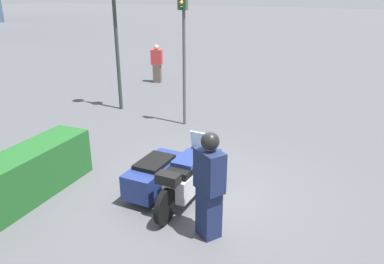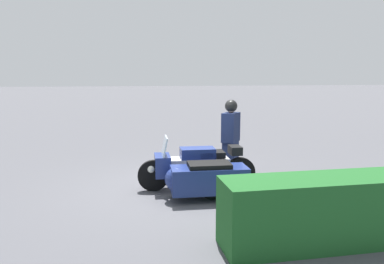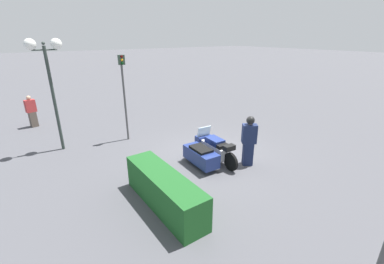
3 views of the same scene
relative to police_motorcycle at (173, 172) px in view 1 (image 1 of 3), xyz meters
The scene contains 7 objects.
ground_plane 0.70m from the police_motorcycle, 62.20° to the right, with size 160.00×160.00×0.00m, color #4C4C51.
police_motorcycle is the anchor object (origin of this frame).
officer_rider 1.62m from the police_motorcycle, 131.59° to the right, with size 0.55×0.59×1.87m.
hedge_bush_curbside 2.94m from the police_motorcycle, 118.49° to the left, with size 3.21×0.82×0.99m, color #1E5623.
twin_lamp_post 6.85m from the police_motorcycle, 43.07° to the left, with size 0.41×1.26×4.42m.
traffic_light_near 4.59m from the police_motorcycle, 21.19° to the left, with size 0.23×0.27×3.76m.
pedestrian_bystander 9.71m from the police_motorcycle, 29.94° to the left, with size 0.39×0.52×1.65m.
Camera 1 is at (-6.27, -2.52, 3.94)m, focal length 35.00 mm.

